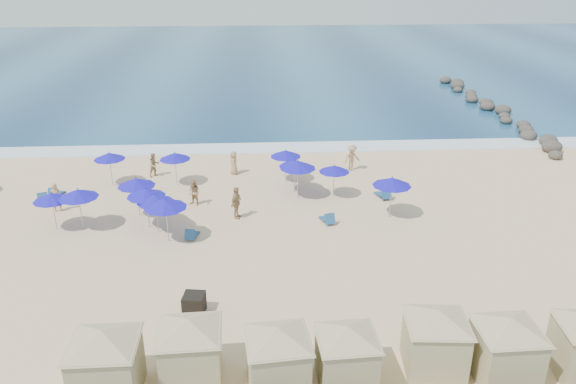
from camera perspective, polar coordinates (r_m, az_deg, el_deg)
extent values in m
plane|color=beige|center=(28.20, -7.24, -5.74)|extent=(160.00, 160.00, 0.00)
cube|color=navy|center=(80.84, -4.95, 13.31)|extent=(160.00, 80.00, 0.06)
cube|color=white|center=(42.42, -6.04, 4.39)|extent=(160.00, 2.50, 0.08)
ellipsoid|color=#312C29|center=(44.43, 25.53, 3.41)|extent=(1.00, 1.00, 0.65)
ellipsoid|color=#312C29|center=(45.87, 25.24, 4.20)|extent=(1.48, 1.48, 0.96)
ellipsoid|color=#312C29|center=(47.36, 24.93, 4.76)|extent=(1.40, 1.40, 0.91)
ellipsoid|color=#312C29|center=(48.25, 23.26, 5.32)|extent=(1.32, 1.32, 0.86)
ellipsoid|color=#312C29|center=(49.75, 23.03, 5.83)|extent=(1.24, 1.24, 0.81)
ellipsoid|color=#312C29|center=(51.26, 22.81, 6.30)|extent=(1.16, 1.16, 0.75)
ellipsoid|color=#312C29|center=(52.21, 21.29, 6.79)|extent=(1.08, 1.08, 0.70)
ellipsoid|color=#312C29|center=(53.73, 21.13, 7.21)|extent=(1.00, 1.00, 0.65)
ellipsoid|color=#312C29|center=(55.21, 21.00, 7.77)|extent=(1.48, 1.48, 0.96)
ellipsoid|color=#312C29|center=(56.21, 19.61, 8.19)|extent=(1.40, 1.40, 0.91)
ellipsoid|color=#312C29|center=(57.74, 19.51, 8.54)|extent=(1.32, 1.32, 0.86)
ellipsoid|color=#312C29|center=(58.79, 18.20, 8.93)|extent=(1.24, 1.24, 0.81)
ellipsoid|color=#312C29|center=(60.32, 18.13, 9.25)|extent=(1.16, 1.16, 0.75)
ellipsoid|color=#312C29|center=(61.86, 18.07, 9.56)|extent=(1.08, 1.08, 0.70)
ellipsoid|color=#312C29|center=(62.94, 16.87, 9.90)|extent=(1.00, 1.00, 0.65)
ellipsoid|color=#312C29|center=(64.45, 16.85, 10.31)|extent=(1.48, 1.48, 0.96)
ellipsoid|color=#312C29|center=(66.00, 16.82, 10.57)|extent=(1.40, 1.40, 0.91)
ellipsoid|color=#312C29|center=(67.11, 15.71, 10.87)|extent=(1.32, 1.32, 0.86)
cube|color=black|center=(23.47, -9.51, -11.14)|extent=(0.95, 0.95, 0.84)
cube|color=tan|center=(20.00, -17.89, -16.79)|extent=(2.06, 2.06, 2.05)
cube|color=tan|center=(19.38, -18.27, -14.45)|extent=(2.17, 2.17, 0.08)
pyramid|color=tan|center=(19.09, -18.46, -13.22)|extent=(4.49, 4.49, 0.51)
cube|color=tan|center=(19.97, -9.82, -16.07)|extent=(2.05, 2.05, 1.97)
cube|color=tan|center=(19.37, -10.02, -13.80)|extent=(2.15, 2.15, 0.08)
pyramid|color=tan|center=(19.08, -10.12, -12.61)|extent=(4.32, 4.32, 0.49)
cube|color=tan|center=(19.42, -1.03, -17.05)|extent=(2.11, 2.11, 1.93)
cube|color=tan|center=(18.82, -1.05, -14.80)|extent=(2.22, 2.22, 0.08)
pyramid|color=tan|center=(18.52, -1.06, -13.61)|extent=(4.22, 4.22, 0.48)
cube|color=tan|center=(19.70, 5.94, -16.68)|extent=(1.95, 1.95, 1.85)
cube|color=tan|center=(19.13, 6.06, -14.54)|extent=(2.05, 2.05, 0.07)
pyramid|color=tan|center=(18.85, 6.12, -13.43)|extent=(4.05, 4.05, 0.46)
cube|color=tan|center=(20.74, 14.67, -14.89)|extent=(2.11, 2.11, 1.96)
cube|color=tan|center=(20.17, 14.95, -12.67)|extent=(2.22, 2.22, 0.08)
pyramid|color=tan|center=(19.89, 15.09, -11.52)|extent=(4.29, 4.29, 0.49)
cube|color=tan|center=(21.11, 21.17, -15.09)|extent=(2.00, 2.00, 1.96)
cube|color=tan|center=(20.55, 21.56, -12.93)|extent=(2.10, 2.10, 0.08)
pyramid|color=tan|center=(20.28, 21.77, -11.80)|extent=(4.29, 4.29, 0.49)
cylinder|color=#A5A8AD|center=(31.94, -22.64, -2.14)|extent=(0.05, 0.05, 1.73)
cone|color=#1810B7|center=(31.55, -22.92, -0.46)|extent=(1.91, 1.91, 0.41)
sphere|color=#1810B7|center=(31.46, -22.99, -0.04)|extent=(0.07, 0.07, 0.07)
cylinder|color=#A5A8AD|center=(36.98, -17.52, 1.98)|extent=(0.05, 0.05, 1.77)
cone|color=#1810B7|center=(36.64, -17.71, 3.50)|extent=(1.95, 1.95, 0.42)
sphere|color=#1810B7|center=(36.56, -17.76, 3.88)|extent=(0.07, 0.07, 0.07)
cylinder|color=#A5A8AD|center=(31.45, -20.28, -2.01)|extent=(0.05, 0.05, 1.88)
cone|color=#1810B7|center=(31.02, -20.56, -0.14)|extent=(2.08, 2.08, 0.45)
sphere|color=#1810B7|center=(30.92, -20.63, 0.32)|extent=(0.08, 0.08, 0.08)
cylinder|color=#A5A8AD|center=(36.00, -11.30, 2.04)|extent=(0.05, 0.05, 1.76)
cone|color=#1810B7|center=(35.65, -11.43, 3.60)|extent=(1.94, 1.94, 0.42)
sphere|color=#1810B7|center=(35.57, -11.46, 3.99)|extent=(0.07, 0.07, 0.07)
cylinder|color=#A5A8AD|center=(32.06, -14.97, -0.86)|extent=(0.05, 0.05, 1.87)
cone|color=#1810B7|center=(31.64, -15.17, 0.98)|extent=(2.07, 2.07, 0.44)
sphere|color=#1810B7|center=(31.54, -15.22, 1.43)|extent=(0.08, 0.08, 0.08)
cylinder|color=#A5A8AD|center=(30.02, -13.15, -2.46)|extent=(0.05, 0.05, 1.75)
cone|color=#1810B7|center=(29.60, -13.33, -0.65)|extent=(1.93, 1.93, 0.41)
sphere|color=#1810B7|center=(29.51, -13.37, -0.20)|extent=(0.07, 0.07, 0.07)
cylinder|color=#A5A8AD|center=(34.17, 0.65, 1.33)|extent=(0.05, 0.05, 1.73)
cone|color=#1810B7|center=(33.80, 0.65, 2.94)|extent=(1.91, 1.91, 0.41)
sphere|color=#1810B7|center=(33.72, 0.66, 3.34)|extent=(0.07, 0.07, 0.07)
cylinder|color=#A5A8AD|center=(33.32, 0.99, 0.95)|extent=(0.05, 0.05, 1.94)
cone|color=#1810B7|center=(32.91, 1.00, 2.80)|extent=(2.14, 2.14, 0.46)
sphere|color=#1810B7|center=(32.81, 1.00, 3.26)|extent=(0.08, 0.08, 0.08)
cylinder|color=#A5A8AD|center=(35.75, -0.24, 2.36)|extent=(0.05, 0.05, 1.76)
cone|color=#1810B7|center=(35.39, -0.24, 3.94)|extent=(1.95, 1.95, 0.42)
sphere|color=#1810B7|center=(35.31, -0.24, 4.33)|extent=(0.07, 0.07, 0.07)
cylinder|color=#A5A8AD|center=(33.60, 4.67, 0.81)|extent=(0.04, 0.04, 1.67)
cone|color=#1810B7|center=(33.24, 4.72, 2.39)|extent=(1.84, 1.84, 0.39)
sphere|color=#1810B7|center=(33.15, 4.73, 2.78)|extent=(0.07, 0.07, 0.07)
cylinder|color=#A5A8AD|center=(31.36, 10.37, -0.90)|extent=(0.05, 0.05, 1.94)
cone|color=#1810B7|center=(30.92, 10.52, 1.04)|extent=(2.14, 2.14, 0.46)
sphere|color=#1810B7|center=(30.82, 10.56, 1.52)|extent=(0.08, 0.08, 0.08)
cylinder|color=#A5A8AD|center=(28.89, -12.16, -3.20)|extent=(0.05, 0.05, 1.94)
cone|color=#1810B7|center=(28.41, -12.35, -1.12)|extent=(2.14, 2.14, 0.46)
sphere|color=#1810B7|center=(28.30, -12.40, -0.60)|extent=(0.08, 0.08, 0.08)
cylinder|color=#A5A8AD|center=(30.63, -14.04, -1.92)|extent=(0.05, 0.05, 1.85)
cone|color=#1810B7|center=(30.20, -14.24, -0.04)|extent=(2.04, 2.04, 0.44)
sphere|color=#1810B7|center=(30.10, -14.29, 0.43)|extent=(0.08, 0.08, 0.08)
cube|color=navy|center=(36.28, -23.63, -0.57)|extent=(0.92, 1.30, 0.33)
cube|color=navy|center=(35.73, -23.68, -0.51)|extent=(0.63, 0.49, 0.58)
cube|color=navy|center=(36.74, -22.40, -0.09)|extent=(0.80, 1.23, 0.31)
cube|color=navy|center=(36.29, -22.85, -0.05)|extent=(0.60, 0.43, 0.55)
cube|color=navy|center=(36.11, -15.05, 0.54)|extent=(0.60, 1.25, 0.34)
cube|color=navy|center=(35.54, -15.23, 0.59)|extent=(0.59, 0.35, 0.60)
cube|color=navy|center=(29.46, -9.69, -4.26)|extent=(0.69, 1.17, 0.30)
cube|color=navy|center=(28.96, -9.96, -4.28)|extent=(0.56, 0.38, 0.53)
cube|color=navy|center=(30.73, 3.95, -2.73)|extent=(0.82, 1.29, 0.33)
cube|color=navy|center=(30.21, 4.29, -2.72)|extent=(0.62, 0.45, 0.58)
cube|color=navy|center=(34.23, 9.58, -0.20)|extent=(0.86, 1.42, 0.36)
cube|color=navy|center=(33.67, 9.98, -0.14)|extent=(0.68, 0.47, 0.64)
imported|color=tan|center=(34.21, -22.50, -0.50)|extent=(0.67, 0.49, 1.71)
imported|color=tan|center=(32.84, -9.51, -0.08)|extent=(0.96, 0.90, 1.56)
imported|color=tan|center=(30.89, -5.28, -1.09)|extent=(0.85, 1.16, 1.84)
imported|color=tan|center=(37.91, 6.51, 3.47)|extent=(1.34, 1.09, 1.81)
imported|color=tan|center=(37.27, -5.53, 2.98)|extent=(0.55, 0.80, 1.58)
imported|color=tan|center=(37.72, -13.43, 2.70)|extent=(0.98, 0.95, 1.59)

